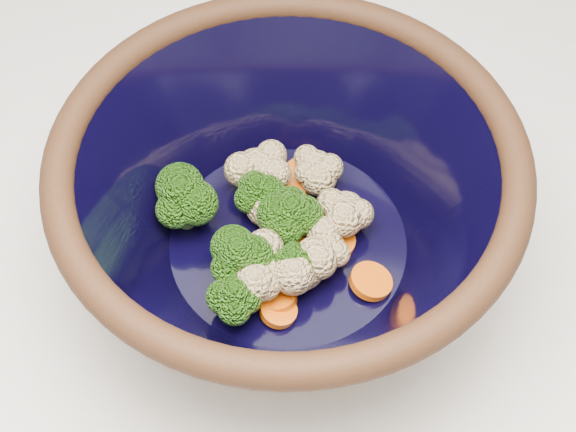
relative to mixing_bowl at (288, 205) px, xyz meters
name	(u,v)px	position (x,y,z in m)	size (l,w,h in m)	color
mixing_bowl	(288,205)	(0.00, 0.00, 0.00)	(0.35, 0.35, 0.14)	black
vegetable_pile	(267,225)	(-0.02, 0.00, -0.02)	(0.18, 0.16, 0.06)	#608442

